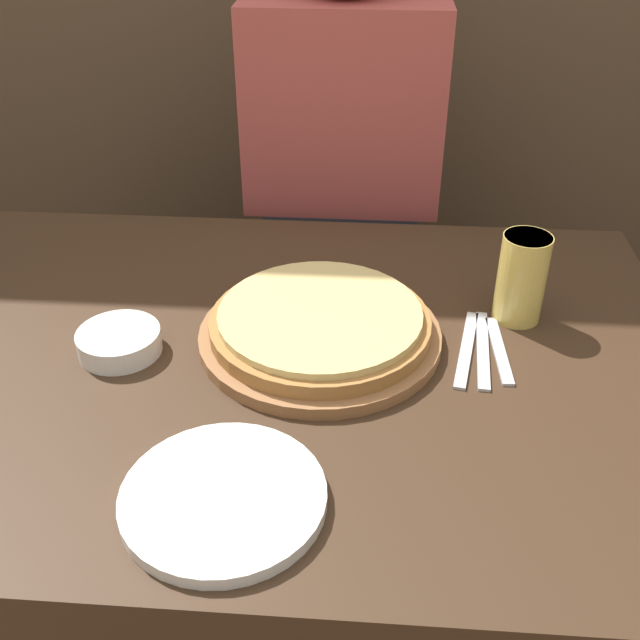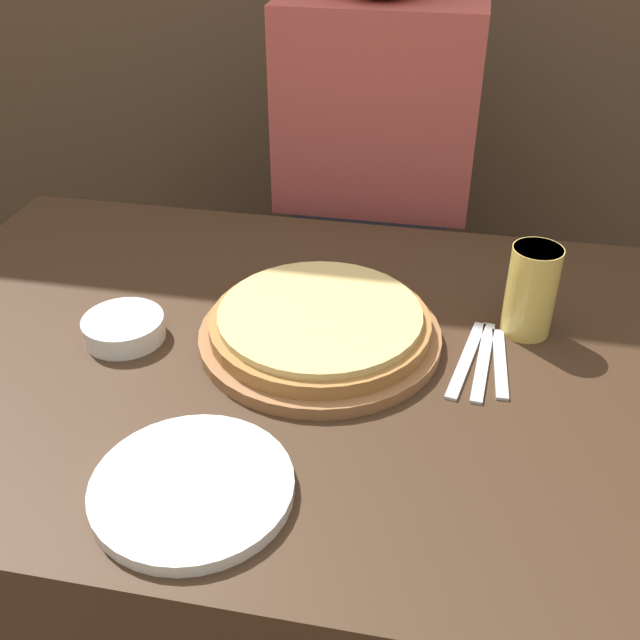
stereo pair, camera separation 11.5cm
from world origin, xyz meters
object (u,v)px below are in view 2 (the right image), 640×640
side_bowl (124,328)px  diner_person (372,232)px  dinner_plate (192,488)px  dinner_knife (483,361)px  fork (466,359)px  pizza_on_board (320,327)px  beer_glass (532,287)px  spoon (500,363)px

side_bowl → diner_person: 0.71m
dinner_plate → dinner_knife: bearing=44.6°
fork → diner_person: (-0.22, 0.59, -0.10)m
pizza_on_board → beer_glass: 0.33m
diner_person → dinner_knife: bearing=-67.2°
spoon → dinner_plate: bearing=-137.5°
dinner_plate → spoon: bearing=42.5°
beer_glass → fork: (-0.09, -0.10, -0.08)m
dinner_plate → diner_person: bearing=84.1°
dinner_plate → side_bowl: size_ratio=1.95×
spoon → side_bowl: bearing=-175.8°
dinner_plate → diner_person: diner_person is taller
dinner_plate → dinner_knife: size_ratio=1.21×
pizza_on_board → side_bowl: size_ratio=2.96×
pizza_on_board → beer_glass: size_ratio=2.55×
pizza_on_board → diner_person: size_ratio=0.29×
fork → spoon: bearing=0.0°
dinner_knife → fork: bearing=180.0°
beer_glass → side_bowl: bearing=-167.0°
side_bowl → spoon: bearing=4.2°
dinner_plate → dinner_knife: dinner_plate is taller
beer_glass → dinner_knife: 0.14m
dinner_plate → spoon: dinner_plate is taller
beer_glass → fork: bearing=-131.5°
side_bowl → spoon: side_bowl is taller
diner_person → dinner_plate: bearing=-95.9°
beer_glass → pizza_on_board: bearing=-163.6°
dinner_plate → spoon: (0.37, 0.34, -0.01)m
pizza_on_board → diner_person: (0.01, 0.58, -0.12)m
pizza_on_board → dinner_knife: bearing=-1.5°
beer_glass → spoon: 0.13m
fork → spoon: size_ratio=1.17×
pizza_on_board → fork: bearing=-1.7°
side_bowl → fork: bearing=4.6°
beer_glass → fork: beer_glass is taller
pizza_on_board → fork: 0.23m
dinner_plate → fork: dinner_plate is taller
dinner_plate → fork: 0.46m
dinner_plate → fork: (0.32, 0.34, -0.01)m
pizza_on_board → spoon: (0.28, -0.01, -0.02)m
dinner_knife → pizza_on_board: bearing=178.5°
fork → diner_person: bearing=110.7°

